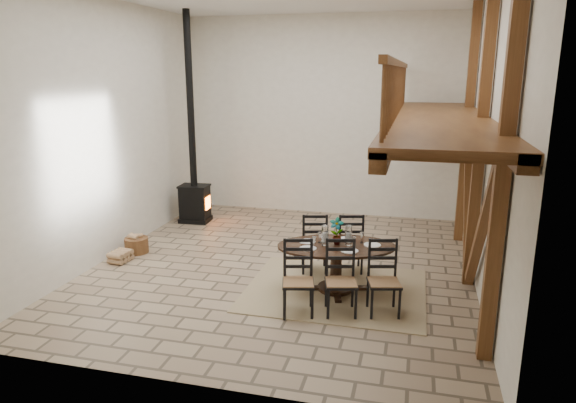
% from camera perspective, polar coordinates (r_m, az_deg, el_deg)
% --- Properties ---
extents(ground, '(8.00, 8.00, 0.00)m').
position_cam_1_polar(ground, '(9.96, -0.59, -7.14)').
color(ground, '#998266').
rests_on(ground, ground).
extents(room_shell, '(7.02, 8.02, 5.01)m').
position_cam_1_polar(room_shell, '(9.06, 6.78, 10.25)').
color(room_shell, silver).
rests_on(room_shell, ground).
extents(rug, '(3.00, 2.50, 0.02)m').
position_cam_1_polar(rug, '(8.93, 5.29, -9.74)').
color(rug, tan).
rests_on(rug, ground).
extents(dining_table, '(2.24, 2.49, 1.27)m').
position_cam_1_polar(dining_table, '(8.65, 5.42, -7.47)').
color(dining_table, black).
rests_on(dining_table, ground).
extents(wood_stove, '(0.74, 0.59, 5.00)m').
position_cam_1_polar(wood_stove, '(12.73, -10.43, 2.62)').
color(wood_stove, black).
rests_on(wood_stove, ground).
extents(log_basket, '(0.48, 0.48, 0.40)m').
position_cam_1_polar(log_basket, '(11.05, -16.48, -4.60)').
color(log_basket, brown).
rests_on(log_basket, ground).
extents(log_stack, '(0.37, 0.47, 0.22)m').
position_cam_1_polar(log_stack, '(10.63, -18.11, -5.82)').
color(log_stack, tan).
rests_on(log_stack, ground).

